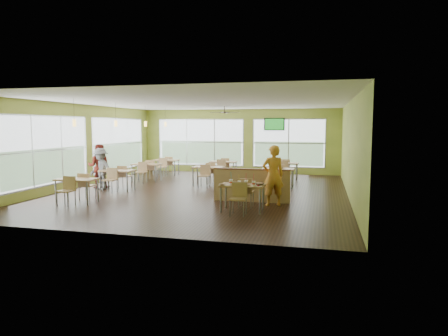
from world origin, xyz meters
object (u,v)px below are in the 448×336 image
(main_table, at_px, (242,189))
(half_wall_divider, at_px, (251,185))
(man_plaid, at_px, (273,175))
(food_basket, at_px, (260,184))

(main_table, bearing_deg, half_wall_divider, 90.00)
(man_plaid, distance_m, food_basket, 1.02)
(man_plaid, bearing_deg, main_table, 30.76)
(food_basket, bearing_deg, half_wall_divider, 108.58)
(main_table, relative_size, food_basket, 6.18)
(man_plaid, relative_size, food_basket, 7.32)
(half_wall_divider, xyz_separation_m, man_plaid, (0.72, -0.43, 0.38))
(main_table, height_order, food_basket, main_table)
(half_wall_divider, bearing_deg, man_plaid, -30.73)
(main_table, distance_m, food_basket, 0.50)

